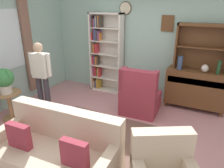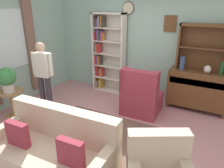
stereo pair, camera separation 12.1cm
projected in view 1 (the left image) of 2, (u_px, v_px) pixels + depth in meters
ground_plane at (103, 134)px, 3.93m from camera, size 5.40×4.60×0.02m
wall_back at (142, 42)px, 5.21m from camera, size 5.00×0.09×2.80m
wall_left at (0, 48)px, 4.48m from camera, size 0.16×4.20×2.80m
area_rug at (104, 145)px, 3.60m from camera, size 2.62×1.98×0.01m
bookshelf at (104, 53)px, 5.59m from camera, size 0.90×0.30×2.10m
sideboard at (195, 88)px, 4.73m from camera, size 1.30×0.45×0.92m
sideboard_hutch at (203, 41)px, 4.44m from camera, size 1.10×0.26×1.00m
vase_tall at (180, 63)px, 4.62m from camera, size 0.11×0.11×0.30m
vase_round at (205, 68)px, 4.44m from camera, size 0.15×0.15×0.17m
bottle_wine at (219, 68)px, 4.30m from camera, size 0.07×0.07×0.29m
couch_floral at (56, 154)px, 2.92m from camera, size 1.83×0.92×0.90m
wingback_chair at (140, 97)px, 4.56m from camera, size 0.81×0.83×1.05m
plant_stand at (9, 103)px, 4.32m from camera, size 0.52×0.52×0.60m
potted_plant_large at (4, 79)px, 4.09m from camera, size 0.37×0.37×0.52m
person_reading at (41, 73)px, 4.45m from camera, size 0.53×0.25×1.56m
coffee_table at (89, 125)px, 3.56m from camera, size 0.80×0.50×0.42m
book_stack at (83, 118)px, 3.51m from camera, size 0.22×0.15×0.11m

